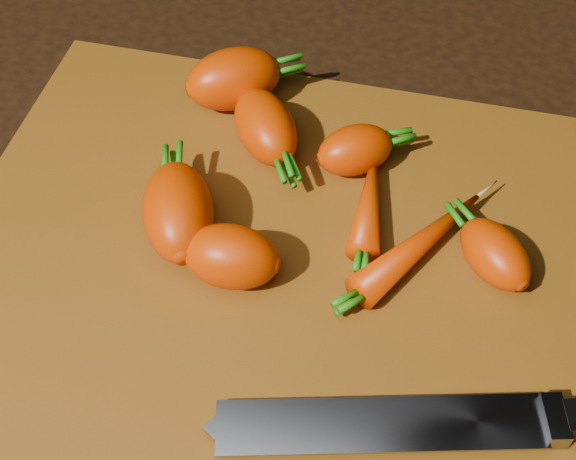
# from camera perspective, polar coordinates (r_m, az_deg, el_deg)

# --- Properties ---
(ground) EXTENTS (2.00, 2.00, 0.01)m
(ground) POSITION_cam_1_polar(r_m,az_deg,el_deg) (0.61, -0.22, -2.78)
(ground) COLOR black
(cutting_board) EXTENTS (0.50, 0.40, 0.01)m
(cutting_board) POSITION_cam_1_polar(r_m,az_deg,el_deg) (0.60, -0.22, -2.17)
(cutting_board) COLOR brown
(cutting_board) RESTS_ON ground
(carrot_0) EXTENTS (0.10, 0.09, 0.05)m
(carrot_0) POSITION_cam_1_polar(r_m,az_deg,el_deg) (0.69, -3.89, 10.67)
(carrot_0) COLOR #D23400
(carrot_0) RESTS_ON cutting_board
(carrot_1) EXTENTS (0.07, 0.05, 0.05)m
(carrot_1) POSITION_cam_1_polar(r_m,az_deg,el_deg) (0.56, -4.07, -1.90)
(carrot_1) COLOR #D23400
(carrot_1) RESTS_ON cutting_board
(carrot_2) EXTENTS (0.08, 0.09, 0.05)m
(carrot_2) POSITION_cam_1_polar(r_m,az_deg,el_deg) (0.65, -1.61, 7.34)
(carrot_2) COLOR #D23400
(carrot_2) RESTS_ON cutting_board
(carrot_3) EXTENTS (0.08, 0.10, 0.05)m
(carrot_3) POSITION_cam_1_polar(r_m,az_deg,el_deg) (0.59, -7.82, 1.29)
(carrot_3) COLOR #D23400
(carrot_3) RESTS_ON cutting_board
(carrot_4) EXTENTS (0.07, 0.07, 0.04)m
(carrot_4) POSITION_cam_1_polar(r_m,az_deg,el_deg) (0.64, 4.79, 5.69)
(carrot_4) COLOR #D23400
(carrot_4) RESTS_ON cutting_board
(carrot_5) EXTENTS (0.07, 0.07, 0.04)m
(carrot_5) POSITION_cam_1_polar(r_m,az_deg,el_deg) (0.59, 14.50, -1.68)
(carrot_5) COLOR #D23400
(carrot_5) RESTS_ON cutting_board
(carrot_6) EXTENTS (0.10, 0.12, 0.03)m
(carrot_6) POSITION_cam_1_polar(r_m,az_deg,el_deg) (0.59, 9.41, -0.91)
(carrot_6) COLOR #D23400
(carrot_6) RESTS_ON cutting_board
(carrot_7) EXTENTS (0.03, 0.10, 0.03)m
(carrot_7) POSITION_cam_1_polar(r_m,az_deg,el_deg) (0.61, 5.77, 2.01)
(carrot_7) COLOR #D23400
(carrot_7) RESTS_ON cutting_board
(knife) EXTENTS (0.33, 0.11, 0.02)m
(knife) POSITION_cam_1_polar(r_m,az_deg,el_deg) (0.52, 8.88, -13.46)
(knife) COLOR gray
(knife) RESTS_ON cutting_board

